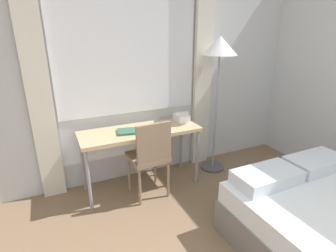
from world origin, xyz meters
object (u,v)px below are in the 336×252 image
Objects in this scene: standing_lamp at (219,57)px; desk_chair at (150,154)px; telephone at (182,118)px; book at (127,131)px; desk at (140,135)px.

desk_chair is at bearing -166.21° from standing_lamp.
standing_lamp reaches higher than desk_chair.
telephone reaches higher than book.
telephone is 0.72m from book.
telephone is 0.75× the size of book.
book is at bearing -178.76° from standing_lamp.
standing_lamp is at bearing 1.24° from book.
desk_chair is at bearing -150.92° from telephone.
desk is 0.79× the size of standing_lamp.
telephone is at bearing 6.31° from book.
telephone is (-0.47, 0.05, -0.71)m from standing_lamp.
desk_chair is 0.53× the size of standing_lamp.
desk is 0.18m from book.
standing_lamp is (1.03, 0.01, 0.82)m from desk.
standing_lamp reaches higher than telephone.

